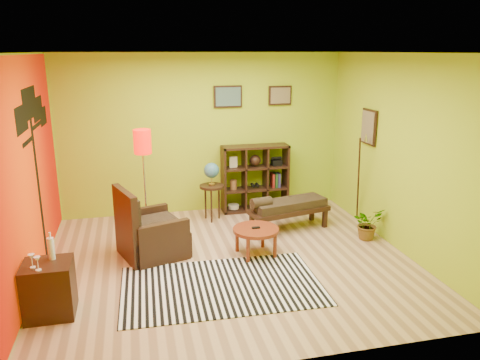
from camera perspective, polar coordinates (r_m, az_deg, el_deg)
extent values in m
plane|color=tan|center=(6.59, -1.28, -9.86)|extent=(5.00, 5.00, 0.00)
cube|color=#9EC11D|center=(8.30, -4.56, 5.58)|extent=(5.00, 0.04, 2.80)
cube|color=#9EC11D|center=(4.04, 5.21, -5.23)|extent=(5.00, 0.04, 2.80)
cube|color=#9EC11D|center=(6.14, -24.85, 0.63)|extent=(0.04, 4.50, 2.80)
cube|color=#9EC11D|center=(7.06, 18.96, 3.02)|extent=(0.04, 4.50, 2.80)
cube|color=white|center=(5.96, -1.45, 15.27)|extent=(5.00, 4.50, 0.04)
cube|color=#F03C03|center=(6.14, -24.66, 0.64)|extent=(0.01, 4.45, 2.75)
cube|color=black|center=(6.74, -23.30, -1.05)|extent=(0.01, 0.14, 2.10)
cube|color=black|center=(6.06, -25.08, 6.72)|extent=(0.01, 0.65, 0.32)
cube|color=black|center=(6.58, -24.28, 8.54)|extent=(0.01, 0.85, 0.40)
cube|color=black|center=(7.09, -23.43, 7.97)|extent=(0.01, 0.70, 0.32)
cube|color=black|center=(7.45, -22.86, 7.17)|extent=(0.01, 0.50, 0.26)
cube|color=black|center=(8.26, -1.49, 10.13)|extent=(0.50, 0.03, 0.38)
cube|color=slate|center=(8.23, -1.45, 10.11)|extent=(0.44, 0.01, 0.32)
cube|color=black|center=(8.50, 4.90, 10.23)|extent=(0.42, 0.03, 0.34)
cube|color=#877851|center=(8.48, 4.95, 10.22)|extent=(0.36, 0.01, 0.28)
cube|color=black|center=(7.76, 15.46, 6.25)|extent=(0.03, 0.44, 0.56)
cube|color=#877851|center=(7.75, 15.29, 6.25)|extent=(0.01, 0.38, 0.50)
cylinder|color=black|center=(7.89, 14.24, 0.00)|extent=(0.23, 0.34, 1.46)
cone|color=silver|center=(7.60, 15.12, 5.09)|extent=(0.08, 0.09, 0.16)
cube|color=white|center=(5.96, -2.25, -12.74)|extent=(2.50, 1.55, 0.01)
cylinder|color=maroon|center=(6.65, 1.95, -6.09)|extent=(0.65, 0.65, 0.05)
cylinder|color=maroon|center=(6.98, 2.81, -6.81)|extent=(0.05, 0.05, 0.35)
cylinder|color=maroon|center=(6.83, -0.35, -7.30)|extent=(0.05, 0.05, 0.35)
cylinder|color=maroon|center=(6.64, 4.29, -8.05)|extent=(0.05, 0.05, 0.35)
cylinder|color=maroon|center=(6.48, 0.99, -8.61)|extent=(0.05, 0.05, 0.35)
cube|color=black|center=(6.64, 1.95, -5.82)|extent=(0.11, 0.05, 0.02)
cube|color=black|center=(6.85, -10.41, -7.43)|extent=(1.03, 1.01, 0.37)
cube|color=black|center=(6.61, -13.69, -5.46)|extent=(0.34, 0.78, 1.02)
cube|color=black|center=(6.48, -9.21, -7.68)|extent=(0.73, 0.32, 0.59)
cube|color=black|center=(7.14, -11.59, -5.57)|extent=(0.73, 0.32, 0.59)
cube|color=#E4B572|center=(6.76, -10.30, -5.44)|extent=(0.81, 0.80, 0.13)
cube|color=#E4B572|center=(6.57, -13.18, -3.84)|extent=(0.27, 0.59, 0.46)
cube|color=black|center=(5.65, -22.23, -12.21)|extent=(0.52, 0.47, 0.61)
cylinder|color=white|center=(5.56, -22.03, -7.76)|extent=(0.07, 0.07, 0.25)
cylinder|color=white|center=(5.50, -22.19, -6.27)|extent=(0.02, 0.02, 0.07)
cylinder|color=white|center=(5.47, -23.95, -9.71)|extent=(0.06, 0.06, 0.01)
cylinder|color=white|center=(5.45, -24.00, -9.24)|extent=(0.01, 0.01, 0.09)
cone|color=white|center=(5.42, -24.09, -8.56)|extent=(0.07, 0.07, 0.06)
cylinder|color=white|center=(5.39, -23.36, -10.05)|extent=(0.06, 0.06, 0.01)
cylinder|color=white|center=(5.37, -23.41, -9.56)|extent=(0.01, 0.01, 0.09)
cone|color=white|center=(5.34, -23.49, -8.88)|extent=(0.07, 0.07, 0.06)
cylinder|color=silver|center=(7.36, -11.15, -7.25)|extent=(0.26, 0.26, 0.03)
cylinder|color=silver|center=(7.09, -11.48, -1.37)|extent=(0.02, 0.02, 1.60)
cylinder|color=#F40E02|center=(6.92, -11.82, 4.60)|extent=(0.25, 0.25, 0.35)
cylinder|color=black|center=(7.94, -3.47, -0.78)|extent=(0.41, 0.41, 0.04)
cylinder|color=black|center=(8.09, -2.57, -2.76)|extent=(0.03, 0.03, 0.58)
cylinder|color=black|center=(8.10, -4.22, -2.75)|extent=(0.03, 0.03, 0.58)
cylinder|color=black|center=(7.90, -3.50, -3.22)|extent=(0.03, 0.03, 0.58)
cylinder|color=gold|center=(7.93, -3.47, -0.49)|extent=(0.10, 0.10, 0.02)
cylinder|color=gold|center=(7.91, -3.48, -0.06)|extent=(0.02, 0.02, 0.10)
sphere|color=#2744A7|center=(7.86, -3.50, 1.17)|extent=(0.26, 0.26, 0.26)
cube|color=black|center=(8.31, -2.03, -0.01)|extent=(0.04, 0.35, 1.20)
cube|color=black|center=(8.60, 5.57, 0.46)|extent=(0.04, 0.35, 1.20)
cube|color=black|center=(8.61, 1.81, -3.50)|extent=(1.20, 0.35, 0.04)
cube|color=black|center=(8.30, 1.87, 4.09)|extent=(1.20, 0.35, 0.04)
cube|color=black|center=(8.39, 0.52, 0.14)|extent=(0.03, 0.33, 1.12)
cube|color=black|center=(8.49, 3.14, 0.31)|extent=(0.03, 0.33, 1.12)
cube|color=black|center=(8.49, 1.83, -1.08)|extent=(1.12, 0.33, 0.03)
cube|color=black|center=(8.39, 1.85, 1.54)|extent=(1.12, 0.33, 0.03)
cylinder|color=#BCAE8E|center=(8.50, -0.80, -3.25)|extent=(0.20, 0.20, 0.07)
sphere|color=black|center=(8.36, 1.86, 2.41)|extent=(0.20, 0.20, 0.20)
cube|color=black|center=(8.48, 4.47, 2.15)|extent=(0.18, 0.15, 0.10)
cylinder|color=black|center=(8.46, 1.57, -0.64)|extent=(0.06, 0.12, 0.06)
cylinder|color=black|center=(8.48, 2.09, -0.61)|extent=(0.06, 0.12, 0.06)
ellipsoid|color=#384C26|center=(8.69, 4.36, -2.80)|extent=(0.18, 0.18, 0.09)
cylinder|color=brown|center=(8.38, -0.81, -0.60)|extent=(0.12, 0.12, 0.18)
cube|color=#BCAE8E|center=(8.27, -0.82, 2.20)|extent=(0.14, 0.03, 0.20)
cube|color=maroon|center=(8.54, 3.97, -0.03)|extent=(0.04, 0.18, 0.26)
cube|color=#1E4C1E|center=(8.56, 4.33, -0.01)|extent=(0.04, 0.18, 0.26)
cube|color=navy|center=(8.58, 4.68, 0.01)|extent=(0.04, 0.18, 0.26)
cube|color=black|center=(7.64, 5.99, -3.65)|extent=(1.39, 0.75, 0.08)
cube|color=#E4B572|center=(7.61, 6.01, -2.91)|extent=(1.28, 0.68, 0.13)
cylinder|color=#E4B572|center=(7.33, 2.60, -2.79)|extent=(0.36, 0.24, 0.17)
cube|color=black|center=(8.15, 8.74, -3.86)|extent=(0.08, 0.08, 0.29)
cube|color=black|center=(7.58, 1.44, -5.19)|extent=(0.08, 0.08, 0.29)
cube|color=black|center=(7.87, 10.30, -4.66)|extent=(0.08, 0.08, 0.29)
cube|color=black|center=(7.27, 2.82, -6.13)|extent=(0.08, 0.08, 0.29)
imported|color=#26661E|center=(7.52, 15.24, -5.53)|extent=(0.57, 0.60, 0.39)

